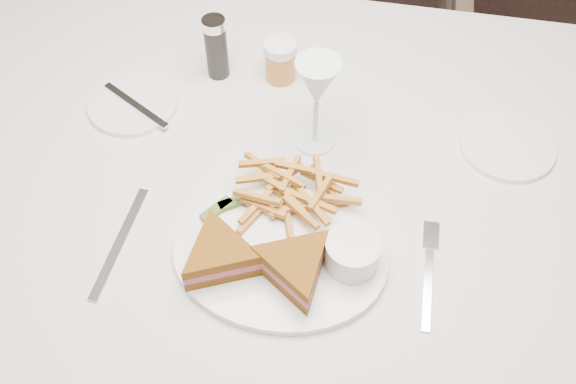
{
  "coord_description": "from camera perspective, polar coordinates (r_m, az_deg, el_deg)",
  "views": [
    {
      "loc": [
        0.12,
        -0.75,
        1.57
      ],
      "look_at": [
        0.06,
        -0.17,
        0.8
      ],
      "focal_mm": 40.0,
      "sensor_mm": 36.0,
      "label": 1
    }
  ],
  "objects": [
    {
      "name": "ground",
      "position": [
        1.74,
        -1.46,
        -11.5
      ],
      "size": [
        5.0,
        5.0,
        0.0
      ],
      "primitive_type": "plane",
      "color": "black",
      "rests_on": "ground"
    },
    {
      "name": "table",
      "position": [
        1.35,
        0.21,
        -9.26
      ],
      "size": [
        1.62,
        1.16,
        0.75
      ],
      "primitive_type": "cube",
      "rotation": [
        0.0,
        0.0,
        -0.09
      ],
      "color": "silver",
      "rests_on": "ground"
    },
    {
      "name": "chair_far",
      "position": [
        1.94,
        4.56,
        13.37
      ],
      "size": [
        0.71,
        0.67,
        0.69
      ],
      "primitive_type": "imported",
      "rotation": [
        0.0,
        0.0,
        3.07
      ],
      "color": "#4A3A2D",
      "rests_on": "ground"
    },
    {
      "name": "table_setting",
      "position": [
        0.98,
        -0.13,
        -0.08
      ],
      "size": [
        0.82,
        0.62,
        0.18
      ],
      "color": "white",
      "rests_on": "table"
    }
  ]
}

